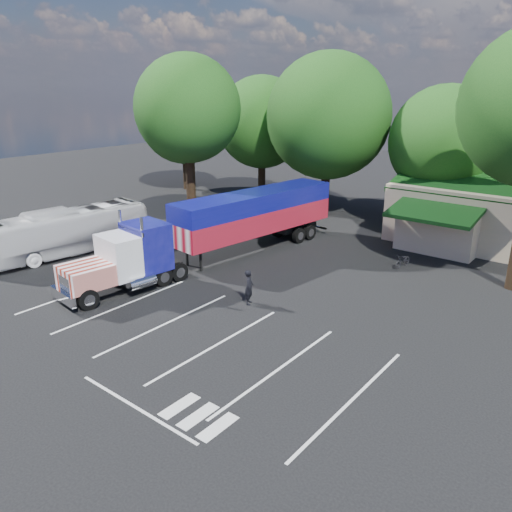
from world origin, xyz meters
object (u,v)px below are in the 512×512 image
Objects in this scene: semi_truck at (226,223)px; woman at (249,287)px; silver_sedan at (431,233)px; tour_bus at (68,231)px; bicycle at (403,261)px.

semi_truck reaches higher than woman.
woman is 0.45× the size of silver_sedan.
semi_truck reaches higher than tour_bus.
woman is 14.27m from tour_bus.
bicycle is 0.15× the size of tour_bus.
bicycle is 21.26m from tour_bus.
bicycle is at bearing 37.66° from semi_truck.
woman is 1.15× the size of bicycle.
silver_sedan is (3.40, 15.94, -0.24)m from woman.
silver_sedan is at bearing 59.56° from semi_truck.
bicycle is at bearing -51.32° from woman.
semi_truck is at bearing 38.94° from tour_bus.
woman reaches higher than silver_sedan.
bicycle is (9.39, 5.51, -1.91)m from semi_truck.
bicycle is (3.90, 9.94, -0.49)m from woman.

